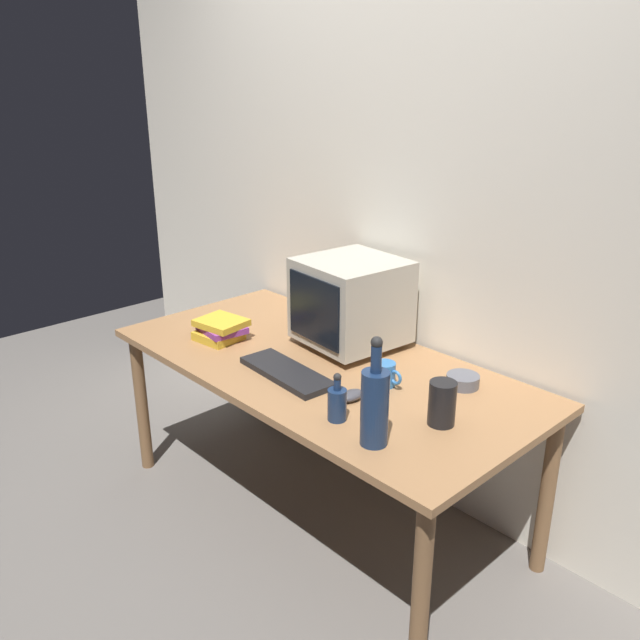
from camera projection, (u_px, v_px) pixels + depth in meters
The scene contains 12 objects.
ground_plane at pixel (320, 511), 2.85m from camera, with size 6.00×6.00×0.00m, color slate.
back_wall at pixel (406, 210), 2.72m from camera, with size 4.00×0.08×2.50m, color silver.
desk at pixel (320, 379), 2.63m from camera, with size 1.77×0.85×0.71m.
crt_monitor at pixel (351, 302), 2.70m from camera, with size 0.41×0.42×0.37m.
keyboard at pixel (286, 372), 2.49m from camera, with size 0.42×0.15×0.02m, color black.
computer_mouse at pixel (351, 396), 2.30m from camera, with size 0.06×0.10×0.04m, color #3F3F47.
bottle_tall at pixel (375, 405), 1.99m from camera, with size 0.09×0.09×0.36m.
bottle_short at pixel (337, 403), 2.15m from camera, with size 0.06×0.06×0.17m.
book_stack at pixel (220, 329), 2.81m from camera, with size 0.22×0.20×0.09m.
mug at pixel (385, 374), 2.39m from camera, with size 0.12×0.08×0.09m.
cd_spindle at pixel (463, 381), 2.40m from camera, with size 0.12×0.12×0.04m, color #595B66.
metal_canister at pixel (442, 403), 2.12m from camera, with size 0.09×0.09×0.15m, color black.
Camera 1 is at (1.73, -1.62, 1.79)m, focal length 36.89 mm.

